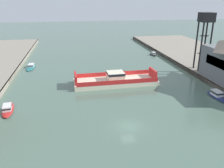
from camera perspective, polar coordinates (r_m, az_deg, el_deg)
The scene contains 7 objects.
ground_plane at distance 41.00m, azimuth 4.00°, elevation -10.21°, with size 400.00×400.00×0.00m, color #4C6656.
chain_ferry at distance 59.89m, azimuth 0.84°, elevation 0.93°, with size 21.20×7.53×3.30m.
moored_boat_near_left at distance 92.75m, azimuth 9.99°, elevation 7.20°, with size 1.97×5.03×1.25m.
moored_boat_near_right at distance 50.13m, azimuth -24.02°, elevation -5.46°, with size 3.09×7.67×1.40m.
moored_boat_mid_left at distance 78.61m, azimuth -19.10°, elevation 4.05°, with size 2.89×8.08×1.13m.
moored_boat_mid_right at distance 56.89m, azimuth 24.20°, elevation -2.43°, with size 2.67×7.22×1.52m.
crane_tower at distance 71.02m, azimuth 21.80°, elevation 13.17°, with size 3.50×3.50×15.87m.
Camera 1 is at (-9.00, -34.27, 20.63)m, focal length 37.64 mm.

